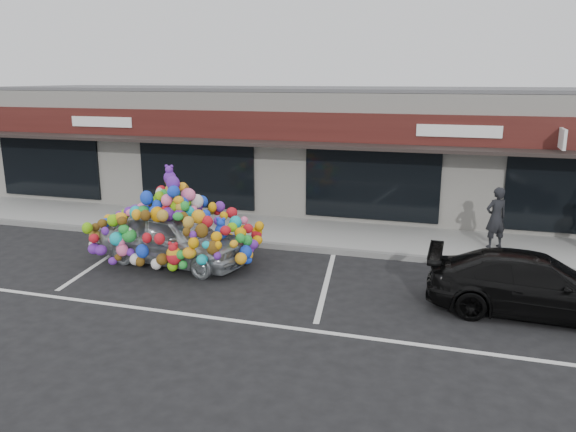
% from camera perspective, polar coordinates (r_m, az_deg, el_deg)
% --- Properties ---
extents(ground, '(90.00, 90.00, 0.00)m').
position_cam_1_polar(ground, '(13.82, -7.74, -5.94)').
color(ground, black).
rests_on(ground, ground).
extents(shop_building, '(24.00, 7.20, 4.31)m').
position_cam_1_polar(shop_building, '(21.11, 1.64, 7.10)').
color(shop_building, white).
rests_on(shop_building, ground).
extents(sidewalk, '(26.00, 3.00, 0.15)m').
position_cam_1_polar(sidewalk, '(17.34, -2.29, -1.45)').
color(sidewalk, '#9C9C96').
rests_on(sidewalk, ground).
extents(kerb, '(26.00, 0.18, 0.16)m').
position_cam_1_polar(kerb, '(15.98, -4.05, -2.81)').
color(kerb, slate).
rests_on(kerb, ground).
extents(parking_stripe_left, '(0.73, 4.37, 0.01)m').
position_cam_1_polar(parking_stripe_left, '(15.53, -18.27, -4.27)').
color(parking_stripe_left, silver).
rests_on(parking_stripe_left, ground).
extents(parking_stripe_mid, '(0.73, 4.37, 0.01)m').
position_cam_1_polar(parking_stripe_mid, '(13.14, 3.89, -6.89)').
color(parking_stripe_mid, silver).
rests_on(parking_stripe_mid, ground).
extents(lane_line, '(14.00, 0.12, 0.01)m').
position_cam_1_polar(lane_line, '(11.13, -3.18, -10.84)').
color(lane_line, silver).
rests_on(lane_line, ground).
extents(toy_car, '(2.93, 4.53, 2.50)m').
position_cam_1_polar(toy_car, '(14.60, -11.51, -1.52)').
color(toy_car, gray).
rests_on(toy_car, ground).
extents(black_sedan, '(1.76, 4.24, 1.23)m').
position_cam_1_polar(black_sedan, '(12.38, 23.79, -6.42)').
color(black_sedan, black).
rests_on(black_sedan, ground).
extents(pedestrian_a, '(0.73, 0.66, 1.68)m').
position_cam_1_polar(pedestrian_a, '(16.10, 20.37, -0.17)').
color(pedestrian_a, black).
rests_on(pedestrian_a, sidewalk).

